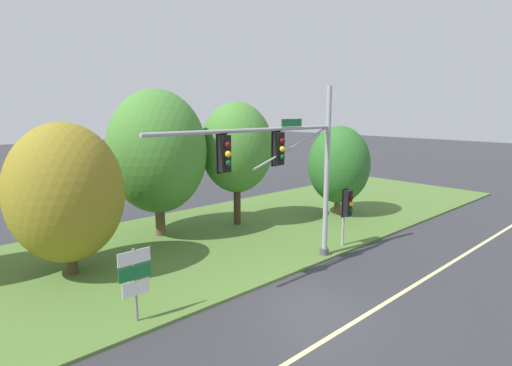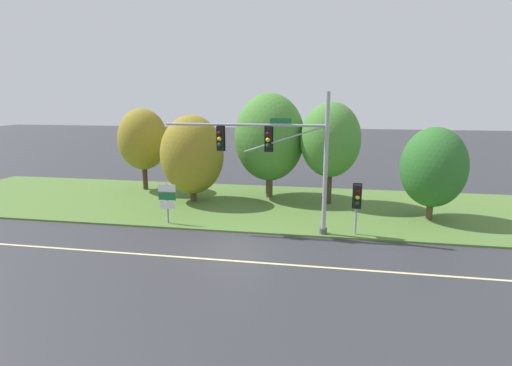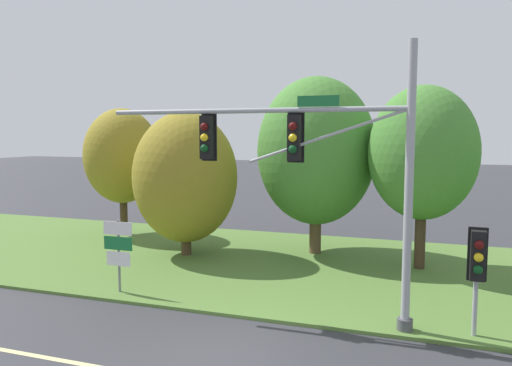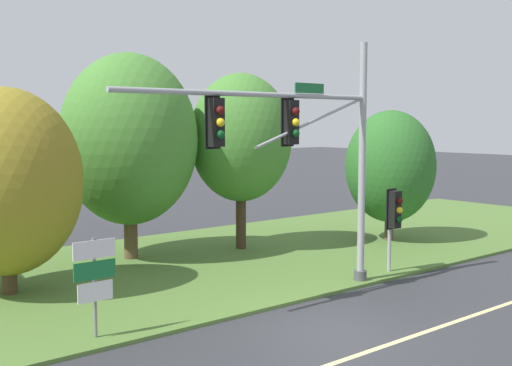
% 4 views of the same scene
% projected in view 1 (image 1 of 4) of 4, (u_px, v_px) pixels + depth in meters
% --- Properties ---
extents(ground_plane, '(160.00, 160.00, 0.00)m').
position_uv_depth(ground_plane, '(318.00, 311.00, 12.96)').
color(ground_plane, '#333338').
extents(lane_stripe, '(36.00, 0.16, 0.01)m').
position_uv_depth(lane_stripe, '(349.00, 325.00, 12.09)').
color(lane_stripe, beige).
rests_on(lane_stripe, ground).
extents(grass_verge, '(48.00, 11.50, 0.10)m').
position_uv_depth(grass_verge, '(182.00, 246.00, 18.96)').
color(grass_verge, '#517533').
rests_on(grass_verge, ground).
extents(traffic_signal_mast, '(8.65, 0.49, 7.30)m').
position_uv_depth(traffic_signal_mast, '(289.00, 162.00, 15.39)').
color(traffic_signal_mast, '#9EA0A5').
rests_on(traffic_signal_mast, grass_verge).
extents(pedestrian_signal_near_kerb, '(0.46, 0.55, 2.75)m').
position_uv_depth(pedestrian_signal_near_kerb, '(347.00, 206.00, 18.50)').
color(pedestrian_signal_near_kerb, '#9EA0A5').
rests_on(pedestrian_signal_near_kerb, grass_verge).
extents(route_sign_post, '(1.03, 0.08, 2.31)m').
position_uv_depth(route_sign_post, '(135.00, 276.00, 11.89)').
color(route_sign_post, slate).
rests_on(route_sign_post, grass_verge).
extents(tree_left_of_mast, '(4.29, 4.29, 5.91)m').
position_uv_depth(tree_left_of_mast, '(66.00, 193.00, 15.14)').
color(tree_left_of_mast, '#4C3823').
rests_on(tree_left_of_mast, grass_verge).
extents(tree_behind_signpost, '(4.89, 4.89, 7.35)m').
position_uv_depth(tree_behind_signpost, '(157.00, 152.00, 19.75)').
color(tree_behind_signpost, brown).
rests_on(tree_behind_signpost, grass_verge).
extents(tree_mid_verge, '(3.94, 3.94, 6.78)m').
position_uv_depth(tree_mid_verge, '(237.00, 148.00, 21.73)').
color(tree_mid_verge, '#423021').
rests_on(tree_mid_verge, grass_verge).
extents(tree_tall_centre, '(3.71, 3.71, 5.40)m').
position_uv_depth(tree_tall_centre, '(339.00, 165.00, 24.01)').
color(tree_tall_centre, brown).
rests_on(tree_tall_centre, grass_verge).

